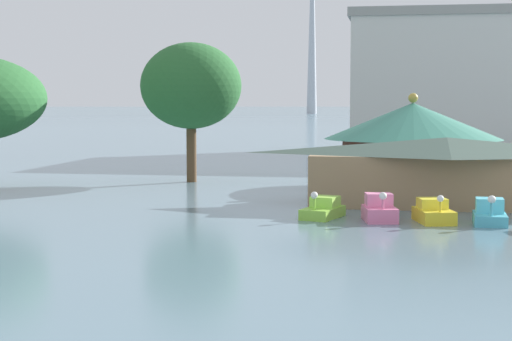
% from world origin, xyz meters
% --- Properties ---
extents(pedal_boat_lime, '(2.34, 3.27, 1.53)m').
position_xyz_m(pedal_boat_lime, '(8.19, 37.33, 0.45)').
color(pedal_boat_lime, '#8CCC3F').
rests_on(pedal_boat_lime, ground).
extents(pedal_boat_pink, '(2.01, 2.66, 1.63)m').
position_xyz_m(pedal_boat_pink, '(11.18, 36.70, 0.57)').
color(pedal_boat_pink, pink).
rests_on(pedal_boat_pink, ground).
extents(pedal_boat_yellow, '(2.23, 3.04, 1.55)m').
position_xyz_m(pedal_boat_yellow, '(13.95, 36.68, 0.49)').
color(pedal_boat_yellow, yellow).
rests_on(pedal_boat_yellow, ground).
extents(pedal_boat_cyan, '(1.72, 2.73, 1.59)m').
position_xyz_m(pedal_boat_cyan, '(16.74, 36.59, 0.51)').
color(pedal_boat_cyan, '#4CB7CC').
rests_on(pedal_boat_cyan, ground).
extents(boathouse, '(17.32, 6.34, 4.09)m').
position_xyz_m(boathouse, '(14.98, 43.69, 2.13)').
color(boathouse, '#9E7F5B').
rests_on(boathouse, ground).
extents(green_roof_pavilion, '(12.61, 12.61, 6.83)m').
position_xyz_m(green_roof_pavilion, '(13.13, 53.11, 3.42)').
color(green_roof_pavilion, brown).
rests_on(green_roof_pavilion, ground).
extents(shoreline_tree_mid, '(7.78, 7.78, 10.75)m').
position_xyz_m(shoreline_tree_mid, '(-3.63, 54.96, 7.40)').
color(shoreline_tree_mid, brown).
rests_on(shoreline_tree_mid, ground).
extents(distant_broadcast_tower, '(7.39, 7.39, 148.48)m').
position_xyz_m(distant_broadcast_tower, '(-31.29, 410.30, 57.30)').
color(distant_broadcast_tower, '#B7BCC6').
rests_on(distant_broadcast_tower, ground).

